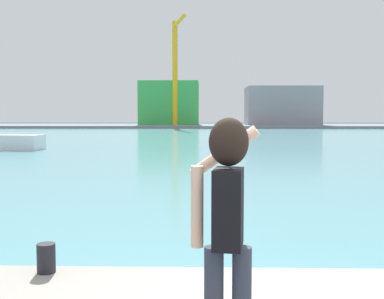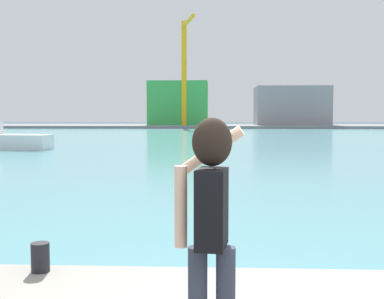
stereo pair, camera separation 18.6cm
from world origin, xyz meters
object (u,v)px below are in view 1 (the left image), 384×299
harbor_bollard (46,258)px  port_crane (176,64)px  person_photographer (227,213)px  warehouse_right (282,106)px  warehouse_left (170,103)px

harbor_bollard → port_crane: bearing=92.4°
person_photographer → port_crane: (-5.61, 88.51, 10.15)m
person_photographer → warehouse_right: size_ratio=0.13×
harbor_bollard → warehouse_left: (-5.25, 91.84, 3.89)m
person_photographer → warehouse_left: (-7.18, 93.74, 2.99)m
person_photographer → port_crane: bearing=11.4°
harbor_bollard → warehouse_right: bearing=79.6°
warehouse_right → port_crane: bearing=-167.2°
harbor_bollard → port_crane: size_ratio=0.02×
person_photographer → warehouse_left: bearing=12.2°
warehouse_left → port_crane: size_ratio=0.59×
port_crane → person_photographer: bearing=-86.4°
harbor_bollard → warehouse_left: size_ratio=0.03×
harbor_bollard → warehouse_right: size_ratio=0.02×
person_photographer → harbor_bollard: 2.85m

